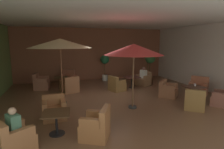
{
  "coord_description": "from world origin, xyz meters",
  "views": [
    {
      "loc": [
        -2.52,
        -7.67,
        2.57
      ],
      "look_at": [
        0.0,
        0.49,
        1.07
      ],
      "focal_mm": 29.52,
      "sensor_mm": 36.0,
      "label": 1
    }
  ],
  "objects_px": {
    "armchair_rear_right_north": "(41,83)",
    "armchair_front_right_east": "(117,85)",
    "cafe_table_rear_right": "(61,79)",
    "patio_umbrella_center_beige": "(60,44)",
    "cafe_table_front_left": "(194,90)",
    "armchair_mid_center_north": "(96,126)",
    "armchair_front_left_north": "(168,91)",
    "armchair_front_left_west": "(198,88)",
    "armchair_front_right_north": "(144,80)",
    "armchair_mid_center_east": "(54,110)",
    "potted_tree_mid_left": "(147,60)",
    "armchair_front_left_south": "(223,98)",
    "patron_blue_shirt": "(13,123)",
    "iced_drink_cup": "(195,85)",
    "patron_by_window": "(143,73)",
    "armchair_rear_right_east": "(70,86)",
    "cafe_table_front_right": "(132,79)",
    "cafe_table_mid_center": "(56,118)",
    "armchair_mid_center_south": "(13,140)",
    "potted_tree_mid_right": "(105,63)",
    "patio_umbrella_tall_red": "(134,50)",
    "armchair_front_left_east": "(194,101)",
    "potted_tree_left_corner": "(150,61)",
    "armchair_rear_right_south": "(68,79)"
  },
  "relations": [
    {
      "from": "armchair_rear_right_north",
      "to": "armchair_front_right_east",
      "type": "bearing_deg",
      "value": -22.11
    },
    {
      "from": "cafe_table_rear_right",
      "to": "patio_umbrella_center_beige",
      "type": "height_order",
      "value": "patio_umbrella_center_beige"
    },
    {
      "from": "cafe_table_front_left",
      "to": "armchair_mid_center_north",
      "type": "distance_m",
      "value": 5.18
    },
    {
      "from": "armchair_front_left_north",
      "to": "patio_umbrella_center_beige",
      "type": "bearing_deg",
      "value": 174.34
    },
    {
      "from": "armchair_front_left_west",
      "to": "armchair_front_left_north",
      "type": "bearing_deg",
      "value": 175.21
    },
    {
      "from": "cafe_table_front_left",
      "to": "armchair_front_right_north",
      "type": "height_order",
      "value": "armchair_front_right_north"
    },
    {
      "from": "armchair_mid_center_east",
      "to": "armchair_front_right_north",
      "type": "bearing_deg",
      "value": 35.21
    },
    {
      "from": "armchair_front_left_west",
      "to": "armchair_mid_center_east",
      "type": "distance_m",
      "value": 6.86
    },
    {
      "from": "patio_umbrella_center_beige",
      "to": "potted_tree_mid_left",
      "type": "relative_size",
      "value": 1.41
    },
    {
      "from": "armchair_front_left_south",
      "to": "patron_blue_shirt",
      "type": "bearing_deg",
      "value": -172.07
    },
    {
      "from": "iced_drink_cup",
      "to": "patron_by_window",
      "type": "bearing_deg",
      "value": 104.07
    },
    {
      "from": "armchair_front_right_north",
      "to": "armchair_front_right_east",
      "type": "relative_size",
      "value": 1.06
    },
    {
      "from": "cafe_table_front_left",
      "to": "armchair_rear_right_east",
      "type": "distance_m",
      "value": 5.98
    },
    {
      "from": "cafe_table_front_right",
      "to": "potted_tree_mid_left",
      "type": "bearing_deg",
      "value": 47.36
    },
    {
      "from": "armchair_front_right_east",
      "to": "cafe_table_front_left",
      "type": "bearing_deg",
      "value": -43.87
    },
    {
      "from": "cafe_table_rear_right",
      "to": "armchair_front_left_north",
      "type": "bearing_deg",
      "value": -33.95
    },
    {
      "from": "patron_by_window",
      "to": "armchair_mid_center_north",
      "type": "bearing_deg",
      "value": -127.42
    },
    {
      "from": "cafe_table_mid_center",
      "to": "armchair_mid_center_north",
      "type": "relative_size",
      "value": 0.82
    },
    {
      "from": "armchair_front_left_south",
      "to": "armchair_front_right_north",
      "type": "bearing_deg",
      "value": 107.74
    },
    {
      "from": "armchair_mid_center_south",
      "to": "cafe_table_rear_right",
      "type": "relative_size",
      "value": 1.35
    },
    {
      "from": "cafe_table_front_right",
      "to": "cafe_table_rear_right",
      "type": "bearing_deg",
      "value": 164.42
    },
    {
      "from": "potted_tree_mid_right",
      "to": "patron_by_window",
      "type": "bearing_deg",
      "value": -46.44
    },
    {
      "from": "armchair_front_right_east",
      "to": "patio_umbrella_tall_red",
      "type": "relative_size",
      "value": 0.37
    },
    {
      "from": "potted_tree_mid_left",
      "to": "patron_blue_shirt",
      "type": "bearing_deg",
      "value": -134.92
    },
    {
      "from": "armchair_front_left_east",
      "to": "armchair_front_right_north",
      "type": "bearing_deg",
      "value": 89.75
    },
    {
      "from": "armchair_mid_center_south",
      "to": "patio_umbrella_center_beige",
      "type": "xyz_separation_m",
      "value": [
        1.27,
        3.29,
        2.2
      ]
    },
    {
      "from": "armchair_front_right_north",
      "to": "patron_by_window",
      "type": "distance_m",
      "value": 0.43
    },
    {
      "from": "armchair_front_right_east",
      "to": "cafe_table_mid_center",
      "type": "bearing_deg",
      "value": -128.1
    },
    {
      "from": "armchair_front_right_east",
      "to": "patron_blue_shirt",
      "type": "bearing_deg",
      "value": -131.71
    },
    {
      "from": "armchair_front_left_north",
      "to": "armchair_rear_right_east",
      "type": "distance_m",
      "value": 4.91
    },
    {
      "from": "patio_umbrella_tall_red",
      "to": "patron_by_window",
      "type": "height_order",
      "value": "patio_umbrella_tall_red"
    },
    {
      "from": "armchair_front_left_north",
      "to": "patio_umbrella_tall_red",
      "type": "xyz_separation_m",
      "value": [
        -2.2,
        -0.89,
        1.99
      ]
    },
    {
      "from": "armchair_front_right_north",
      "to": "potted_tree_left_corner",
      "type": "height_order",
      "value": "potted_tree_left_corner"
    },
    {
      "from": "cafe_table_rear_right",
      "to": "armchair_rear_right_south",
      "type": "relative_size",
      "value": 0.77
    },
    {
      "from": "armchair_front_left_north",
      "to": "potted_tree_mid_left",
      "type": "xyz_separation_m",
      "value": [
        1.32,
        4.59,
        0.98
      ]
    },
    {
      "from": "potted_tree_mid_left",
      "to": "iced_drink_cup",
      "type": "relative_size",
      "value": 17.5
    },
    {
      "from": "potted_tree_mid_right",
      "to": "patron_blue_shirt",
      "type": "xyz_separation_m",
      "value": [
        -4.18,
        -7.38,
        -0.46
      ]
    },
    {
      "from": "cafe_table_front_left",
      "to": "armchair_front_left_west",
      "type": "bearing_deg",
      "value": 38.18
    },
    {
      "from": "armchair_rear_right_south",
      "to": "armchair_front_left_west",
      "type": "bearing_deg",
      "value": -36.02
    },
    {
      "from": "potted_tree_left_corner",
      "to": "iced_drink_cup",
      "type": "height_order",
      "value": "potted_tree_left_corner"
    },
    {
      "from": "armchair_front_left_south",
      "to": "patio_umbrella_center_beige",
      "type": "height_order",
      "value": "patio_umbrella_center_beige"
    },
    {
      "from": "armchair_front_left_south",
      "to": "armchair_front_right_east",
      "type": "relative_size",
      "value": 1.16
    },
    {
      "from": "armchair_rear_right_south",
      "to": "iced_drink_cup",
      "type": "height_order",
      "value": "armchair_rear_right_south"
    },
    {
      "from": "armchair_mid_center_east",
      "to": "cafe_table_front_right",
      "type": "bearing_deg",
      "value": 37.13
    },
    {
      "from": "patron_blue_shirt",
      "to": "armchair_rear_right_south",
      "type": "bearing_deg",
      "value": 76.35
    },
    {
      "from": "cafe_table_mid_center",
      "to": "armchair_mid_center_north",
      "type": "xyz_separation_m",
      "value": [
        1.03,
        -0.53,
        -0.16
      ]
    },
    {
      "from": "potted_tree_left_corner",
      "to": "armchair_rear_right_south",
      "type": "bearing_deg",
      "value": 172.31
    },
    {
      "from": "cafe_table_front_left",
      "to": "armchair_front_left_east",
      "type": "xyz_separation_m",
      "value": [
        -0.72,
        -0.87,
        -0.19
      ]
    },
    {
      "from": "armchair_front_left_east",
      "to": "cafe_table_rear_right",
      "type": "distance_m",
      "value": 6.89
    },
    {
      "from": "cafe_table_front_right",
      "to": "armchair_rear_right_south",
      "type": "relative_size",
      "value": 0.8
    }
  ]
}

